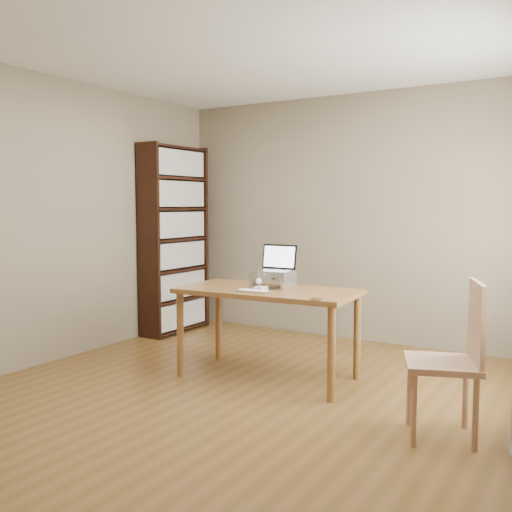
{
  "coord_description": "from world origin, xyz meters",
  "views": [
    {
      "loc": [
        2.3,
        -3.46,
        1.45
      ],
      "look_at": [
        -0.15,
        0.55,
        1.02
      ],
      "focal_mm": 40.0,
      "sensor_mm": 36.0,
      "label": 1
    }
  ],
  "objects_px": {
    "laptop": "(276,265)",
    "chair": "(455,355)",
    "cat": "(273,279)",
    "desk": "(268,300)",
    "bookshelf": "(175,239)",
    "keyboard": "(253,291)"
  },
  "relations": [
    {
      "from": "laptop",
      "to": "chair",
      "type": "relative_size",
      "value": 0.33
    },
    {
      "from": "laptop",
      "to": "cat",
      "type": "distance_m",
      "value": 0.12
    },
    {
      "from": "desk",
      "to": "laptop",
      "type": "height_order",
      "value": "laptop"
    },
    {
      "from": "bookshelf",
      "to": "laptop",
      "type": "xyz_separation_m",
      "value": [
        1.79,
        -0.85,
        -0.11
      ]
    },
    {
      "from": "bookshelf",
      "to": "cat",
      "type": "relative_size",
      "value": 4.29
    },
    {
      "from": "laptop",
      "to": "cat",
      "type": "xyz_separation_m",
      "value": [
        -0.01,
        -0.02,
        -0.12
      ]
    },
    {
      "from": "cat",
      "to": "chair",
      "type": "distance_m",
      "value": 1.75
    },
    {
      "from": "keyboard",
      "to": "laptop",
      "type": "bearing_deg",
      "value": 80.55
    },
    {
      "from": "desk",
      "to": "bookshelf",
      "type": "bearing_deg",
      "value": 147.79
    },
    {
      "from": "bookshelf",
      "to": "desk",
      "type": "relative_size",
      "value": 1.4
    },
    {
      "from": "bookshelf",
      "to": "laptop",
      "type": "height_order",
      "value": "bookshelf"
    },
    {
      "from": "desk",
      "to": "chair",
      "type": "bearing_deg",
      "value": -20.66
    },
    {
      "from": "bookshelf",
      "to": "chair",
      "type": "relative_size",
      "value": 2.14
    },
    {
      "from": "cat",
      "to": "keyboard",
      "type": "bearing_deg",
      "value": -86.71
    },
    {
      "from": "bookshelf",
      "to": "desk",
      "type": "bearing_deg",
      "value": -28.69
    },
    {
      "from": "desk",
      "to": "chair",
      "type": "xyz_separation_m",
      "value": [
        1.6,
        -0.49,
        -0.13
      ]
    },
    {
      "from": "laptop",
      "to": "keyboard",
      "type": "bearing_deg",
      "value": -94.54
    },
    {
      "from": "laptop",
      "to": "cat",
      "type": "relative_size",
      "value": 0.66
    },
    {
      "from": "bookshelf",
      "to": "cat",
      "type": "height_order",
      "value": "bookshelf"
    },
    {
      "from": "laptop",
      "to": "keyboard",
      "type": "distance_m",
      "value": 0.4
    },
    {
      "from": "bookshelf",
      "to": "keyboard",
      "type": "height_order",
      "value": "bookshelf"
    },
    {
      "from": "chair",
      "to": "keyboard",
      "type": "bearing_deg",
      "value": 149.89
    }
  ]
}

